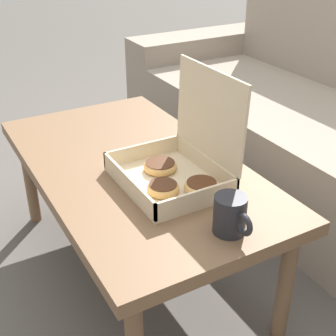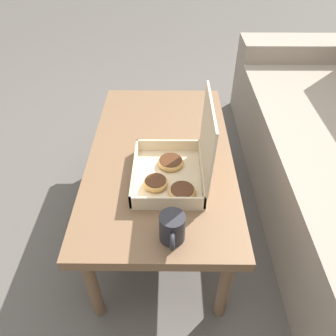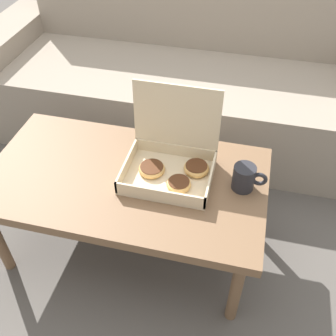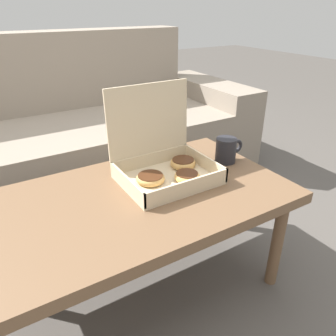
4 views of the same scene
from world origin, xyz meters
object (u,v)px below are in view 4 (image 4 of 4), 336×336
object	(u,v)px
coffee_table	(132,207)
coffee_mug	(227,150)
couch	(60,141)
pastry_box	(165,161)

from	to	relation	value
coffee_table	coffee_mug	bearing A→B (deg)	6.16
couch	coffee_table	size ratio (longest dim) A/B	2.13
coffee_table	couch	bearing A→B (deg)	90.00
coffee_table	pastry_box	xyz separation A→B (m)	(0.17, 0.07, 0.10)
couch	pastry_box	size ratio (longest dim) A/B	6.92
coffee_table	coffee_mug	xyz separation A→B (m)	(0.44, 0.05, 0.09)
coffee_mug	couch	bearing A→B (deg)	115.91
couch	coffee_mug	world-z (taller)	couch
couch	pastry_box	bearing A→B (deg)	-79.16
coffee_table	coffee_mug	size ratio (longest dim) A/B	8.58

